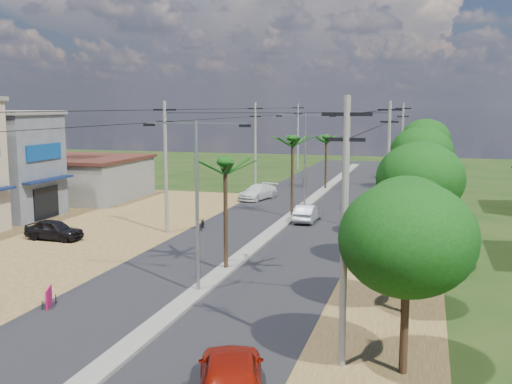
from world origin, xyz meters
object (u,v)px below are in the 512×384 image
car_silver_mid (307,213)px  roadside_sign (49,298)px  car_red_near (231,378)px  car_white_far (258,192)px  car_parked_dark (54,230)px

car_silver_mid → roadside_sign: size_ratio=3.90×
car_red_near → roadside_sign: 11.84m
car_red_near → roadside_sign: bearing=-48.3°
car_red_near → car_white_far: size_ratio=1.02×
car_red_near → roadside_sign: (-10.26, 5.90, -0.38)m
car_parked_dark → roadside_sign: bearing=-144.3°
car_red_near → car_parked_dark: bearing=-62.6°
car_silver_mid → car_white_far: car_white_far is taller
car_silver_mid → car_parked_dark: 18.03m
car_silver_mid → car_parked_dark: (-14.62, -10.55, 0.00)m
car_parked_dark → car_silver_mid: bearing=-52.0°
car_silver_mid → roadside_sign: 23.14m
car_white_far → car_red_near: bearing=-58.7°
car_red_near → car_parked_dark: (-17.88, 17.40, -0.16)m
car_red_near → car_white_far: car_red_near is taller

